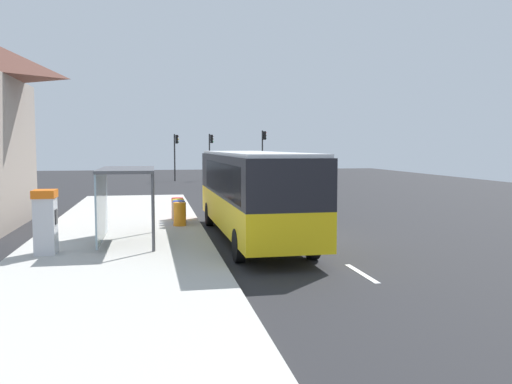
% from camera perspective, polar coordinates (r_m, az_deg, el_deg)
% --- Properties ---
extents(ground_plane, '(56.00, 92.00, 0.04)m').
position_cam_1_polar(ground_plane, '(34.18, -1.84, -0.95)').
color(ground_plane, '#262628').
extents(sidewalk_platform, '(6.20, 30.00, 0.18)m').
position_cam_1_polar(sidewalk_platform, '(21.90, -13.69, -4.06)').
color(sidewalk_platform, beige).
rests_on(sidewalk_platform, ground).
extents(lane_stripe_seg_0, '(0.16, 2.20, 0.01)m').
position_cam_1_polar(lane_stripe_seg_0, '(15.05, 11.00, -8.38)').
color(lane_stripe_seg_0, silver).
rests_on(lane_stripe_seg_0, ground).
extents(lane_stripe_seg_1, '(0.16, 2.20, 0.01)m').
position_cam_1_polar(lane_stripe_seg_1, '(19.69, 5.62, -5.18)').
color(lane_stripe_seg_1, silver).
rests_on(lane_stripe_seg_1, ground).
extents(lane_stripe_seg_2, '(0.16, 2.20, 0.01)m').
position_cam_1_polar(lane_stripe_seg_2, '(24.47, 2.34, -3.20)').
color(lane_stripe_seg_2, silver).
rests_on(lane_stripe_seg_2, ground).
extents(lane_stripe_seg_3, '(0.16, 2.20, 0.01)m').
position_cam_1_polar(lane_stripe_seg_3, '(29.32, 0.14, -1.86)').
color(lane_stripe_seg_3, silver).
rests_on(lane_stripe_seg_3, ground).
extents(lane_stripe_seg_4, '(0.16, 2.20, 0.01)m').
position_cam_1_polar(lane_stripe_seg_4, '(34.22, -1.43, -0.90)').
color(lane_stripe_seg_4, silver).
rests_on(lane_stripe_seg_4, ground).
extents(lane_stripe_seg_5, '(0.16, 2.20, 0.01)m').
position_cam_1_polar(lane_stripe_seg_5, '(39.14, -2.60, -0.18)').
color(lane_stripe_seg_5, silver).
rests_on(lane_stripe_seg_5, ground).
extents(lane_stripe_seg_6, '(0.16, 2.20, 0.01)m').
position_cam_1_polar(lane_stripe_seg_6, '(44.08, -3.51, 0.38)').
color(lane_stripe_seg_6, silver).
rests_on(lane_stripe_seg_6, ground).
extents(lane_stripe_seg_7, '(0.16, 2.20, 0.01)m').
position_cam_1_polar(lane_stripe_seg_7, '(49.03, -4.24, 0.83)').
color(lane_stripe_seg_7, silver).
rests_on(lane_stripe_seg_7, ground).
extents(bus, '(2.66, 11.04, 3.21)m').
position_cam_1_polar(bus, '(19.74, -0.43, 0.24)').
color(bus, yellow).
rests_on(bus, ground).
extents(white_van, '(2.12, 5.24, 2.30)m').
position_cam_1_polar(white_van, '(44.79, -1.12, 2.17)').
color(white_van, black).
rests_on(white_van, ground).
extents(sedan_near, '(1.87, 4.41, 1.52)m').
position_cam_1_polar(sedan_near, '(50.02, -2.01, 1.82)').
color(sedan_near, '#A51919').
rests_on(sedan_near, ground).
extents(ticket_machine, '(0.66, 0.76, 1.94)m').
position_cam_1_polar(ticket_machine, '(17.52, -21.21, -2.88)').
color(ticket_machine, silver).
rests_on(ticket_machine, sidewalk_platform).
extents(recycling_bin_orange, '(0.52, 0.52, 0.95)m').
position_cam_1_polar(recycling_bin_orange, '(22.43, -8.01, -2.30)').
color(recycling_bin_orange, orange).
rests_on(recycling_bin_orange, sidewalk_platform).
extents(recycling_bin_blue, '(0.52, 0.52, 0.95)m').
position_cam_1_polar(recycling_bin_blue, '(23.12, -8.09, -2.09)').
color(recycling_bin_blue, blue).
rests_on(recycling_bin_blue, sidewalk_platform).
extents(recycling_bin_yellow, '(0.52, 0.52, 0.95)m').
position_cam_1_polar(recycling_bin_yellow, '(23.82, -8.17, -1.89)').
color(recycling_bin_yellow, yellow).
rests_on(recycling_bin_yellow, sidewalk_platform).
extents(recycling_bin_red, '(0.52, 0.52, 0.95)m').
position_cam_1_polar(recycling_bin_red, '(24.51, -8.24, -1.70)').
color(recycling_bin_red, red).
rests_on(recycling_bin_red, sidewalk_platform).
extents(traffic_light_near_side, '(0.49, 0.28, 4.97)m').
position_cam_1_polar(traffic_light_near_side, '(54.04, 0.78, 4.71)').
color(traffic_light_near_side, '#2D2D2D').
rests_on(traffic_light_near_side, ground).
extents(traffic_light_far_side, '(0.49, 0.28, 4.60)m').
position_cam_1_polar(traffic_light_far_side, '(53.81, -8.43, 4.41)').
color(traffic_light_far_side, '#2D2D2D').
rests_on(traffic_light_far_side, ground).
extents(traffic_light_median, '(0.49, 0.28, 4.64)m').
position_cam_1_polar(traffic_light_median, '(54.86, -4.80, 4.49)').
color(traffic_light_median, '#2D2D2D').
rests_on(traffic_light_median, ground).
extents(bus_shelter, '(1.80, 4.00, 2.50)m').
position_cam_1_polar(bus_shelter, '(18.85, -14.30, 0.65)').
color(bus_shelter, '#4C4C51').
rests_on(bus_shelter, sidewalk_platform).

